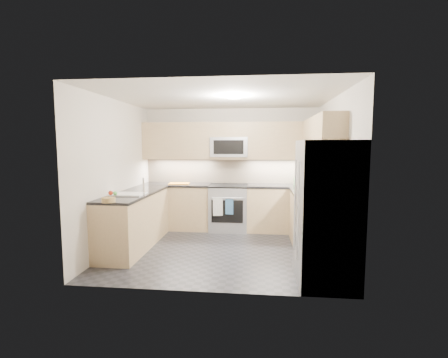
# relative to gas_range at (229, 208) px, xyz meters

# --- Properties ---
(floor) EXTENTS (3.60, 3.20, 0.00)m
(floor) POSITION_rel_gas_range_xyz_m (0.00, -1.28, -0.46)
(floor) COLOR black
(floor) RESTS_ON ground
(ceiling) EXTENTS (3.60, 3.20, 0.02)m
(ceiling) POSITION_rel_gas_range_xyz_m (0.00, -1.28, 2.04)
(ceiling) COLOR beige
(ceiling) RESTS_ON wall_back
(wall_back) EXTENTS (3.60, 0.02, 2.50)m
(wall_back) POSITION_rel_gas_range_xyz_m (0.00, 0.32, 0.79)
(wall_back) COLOR #BBB2A3
(wall_back) RESTS_ON floor
(wall_front) EXTENTS (3.60, 0.02, 2.50)m
(wall_front) POSITION_rel_gas_range_xyz_m (0.00, -2.88, 0.79)
(wall_front) COLOR #BBB2A3
(wall_front) RESTS_ON floor
(wall_left) EXTENTS (0.02, 3.20, 2.50)m
(wall_left) POSITION_rel_gas_range_xyz_m (-1.80, -1.28, 0.79)
(wall_left) COLOR #BBB2A3
(wall_left) RESTS_ON floor
(wall_right) EXTENTS (0.02, 3.20, 2.50)m
(wall_right) POSITION_rel_gas_range_xyz_m (1.80, -1.28, 0.79)
(wall_right) COLOR #BBB2A3
(wall_right) RESTS_ON floor
(base_cab_back_left) EXTENTS (1.42, 0.60, 0.90)m
(base_cab_back_left) POSITION_rel_gas_range_xyz_m (-1.09, 0.02, -0.01)
(base_cab_back_left) COLOR tan
(base_cab_back_left) RESTS_ON floor
(base_cab_back_right) EXTENTS (1.42, 0.60, 0.90)m
(base_cab_back_right) POSITION_rel_gas_range_xyz_m (1.09, 0.02, -0.01)
(base_cab_back_right) COLOR tan
(base_cab_back_right) RESTS_ON floor
(base_cab_right) EXTENTS (0.60, 1.70, 0.90)m
(base_cab_right) POSITION_rel_gas_range_xyz_m (1.50, -1.12, -0.01)
(base_cab_right) COLOR tan
(base_cab_right) RESTS_ON floor
(base_cab_peninsula) EXTENTS (0.60, 2.00, 0.90)m
(base_cab_peninsula) POSITION_rel_gas_range_xyz_m (-1.50, -1.28, -0.01)
(base_cab_peninsula) COLOR tan
(base_cab_peninsula) RESTS_ON floor
(countertop_back_left) EXTENTS (1.42, 0.63, 0.04)m
(countertop_back_left) POSITION_rel_gas_range_xyz_m (-1.09, 0.02, 0.47)
(countertop_back_left) COLOR black
(countertop_back_left) RESTS_ON base_cab_back_left
(countertop_back_right) EXTENTS (1.42, 0.63, 0.04)m
(countertop_back_right) POSITION_rel_gas_range_xyz_m (1.09, 0.02, 0.47)
(countertop_back_right) COLOR black
(countertop_back_right) RESTS_ON base_cab_back_right
(countertop_right) EXTENTS (0.63, 1.70, 0.04)m
(countertop_right) POSITION_rel_gas_range_xyz_m (1.50, -1.12, 0.47)
(countertop_right) COLOR black
(countertop_right) RESTS_ON base_cab_right
(countertop_peninsula) EXTENTS (0.63, 2.00, 0.04)m
(countertop_peninsula) POSITION_rel_gas_range_xyz_m (-1.50, -1.28, 0.47)
(countertop_peninsula) COLOR black
(countertop_peninsula) RESTS_ON base_cab_peninsula
(upper_cab_back) EXTENTS (3.60, 0.35, 0.75)m
(upper_cab_back) POSITION_rel_gas_range_xyz_m (0.00, 0.15, 1.37)
(upper_cab_back) COLOR tan
(upper_cab_back) RESTS_ON wall_back
(upper_cab_right) EXTENTS (0.35, 1.95, 0.75)m
(upper_cab_right) POSITION_rel_gas_range_xyz_m (1.62, -1.00, 1.37)
(upper_cab_right) COLOR tan
(upper_cab_right) RESTS_ON wall_right
(backsplash_back) EXTENTS (3.60, 0.01, 0.51)m
(backsplash_back) POSITION_rel_gas_range_xyz_m (0.00, 0.32, 0.74)
(backsplash_back) COLOR tan
(backsplash_back) RESTS_ON wall_back
(backsplash_right) EXTENTS (0.01, 2.30, 0.51)m
(backsplash_right) POSITION_rel_gas_range_xyz_m (1.80, -0.82, 0.74)
(backsplash_right) COLOR tan
(backsplash_right) RESTS_ON wall_right
(gas_range) EXTENTS (0.76, 0.65, 0.91)m
(gas_range) POSITION_rel_gas_range_xyz_m (0.00, 0.00, 0.00)
(gas_range) COLOR #96979D
(gas_range) RESTS_ON floor
(range_cooktop) EXTENTS (0.76, 0.65, 0.03)m
(range_cooktop) POSITION_rel_gas_range_xyz_m (0.00, 0.00, 0.46)
(range_cooktop) COLOR black
(range_cooktop) RESTS_ON gas_range
(oven_door_glass) EXTENTS (0.62, 0.02, 0.45)m
(oven_door_glass) POSITION_rel_gas_range_xyz_m (0.00, -0.33, -0.01)
(oven_door_glass) COLOR black
(oven_door_glass) RESTS_ON gas_range
(oven_handle) EXTENTS (0.60, 0.02, 0.02)m
(oven_handle) POSITION_rel_gas_range_xyz_m (0.00, -0.35, 0.26)
(oven_handle) COLOR #B2B5BA
(oven_handle) RESTS_ON gas_range
(microwave) EXTENTS (0.76, 0.40, 0.40)m
(microwave) POSITION_rel_gas_range_xyz_m (0.00, 0.12, 1.24)
(microwave) COLOR #989A9F
(microwave) RESTS_ON upper_cab_back
(microwave_door) EXTENTS (0.60, 0.01, 0.28)m
(microwave_door) POSITION_rel_gas_range_xyz_m (0.00, -0.08, 1.24)
(microwave_door) COLOR black
(microwave_door) RESTS_ON microwave
(refrigerator) EXTENTS (0.70, 0.90, 1.80)m
(refrigerator) POSITION_rel_gas_range_xyz_m (1.45, -2.43, 0.45)
(refrigerator) COLOR #94969B
(refrigerator) RESTS_ON floor
(fridge_handle_left) EXTENTS (0.02, 0.02, 1.20)m
(fridge_handle_left) POSITION_rel_gas_range_xyz_m (1.08, -2.61, 0.49)
(fridge_handle_left) COLOR #B2B5BA
(fridge_handle_left) RESTS_ON refrigerator
(fridge_handle_right) EXTENTS (0.02, 0.02, 1.20)m
(fridge_handle_right) POSITION_rel_gas_range_xyz_m (1.08, -2.25, 0.49)
(fridge_handle_right) COLOR #B2B5BA
(fridge_handle_right) RESTS_ON refrigerator
(sink_basin) EXTENTS (0.52, 0.38, 0.16)m
(sink_basin) POSITION_rel_gas_range_xyz_m (-1.50, -1.53, 0.42)
(sink_basin) COLOR white
(sink_basin) RESTS_ON base_cab_peninsula
(faucet) EXTENTS (0.03, 0.03, 0.28)m
(faucet) POSITION_rel_gas_range_xyz_m (-1.24, -1.53, 0.62)
(faucet) COLOR silver
(faucet) RESTS_ON countertop_peninsula
(utensil_bowl) EXTENTS (0.30, 0.30, 0.14)m
(utensil_bowl) POSITION_rel_gas_range_xyz_m (1.44, 0.07, 0.56)
(utensil_bowl) COLOR #53B04B
(utensil_bowl) RESTS_ON countertop_back_right
(cutting_board) EXTENTS (0.44, 0.33, 0.01)m
(cutting_board) POSITION_rel_gas_range_xyz_m (-1.04, 0.03, 0.49)
(cutting_board) COLOR orange
(cutting_board) RESTS_ON countertop_back_left
(fruit_basket) EXTENTS (0.23, 0.23, 0.07)m
(fruit_basket) POSITION_rel_gas_range_xyz_m (-1.50, -2.23, 0.52)
(fruit_basket) COLOR #9C7E49
(fruit_basket) RESTS_ON countertop_peninsula
(fruit_apple) EXTENTS (0.07, 0.07, 0.07)m
(fruit_apple) POSITION_rel_gas_range_xyz_m (-1.52, -2.11, 0.60)
(fruit_apple) COLOR #A02612
(fruit_apple) RESTS_ON fruit_basket
(fruit_pear) EXTENTS (0.06, 0.06, 0.06)m
(fruit_pear) POSITION_rel_gas_range_xyz_m (-1.43, -2.14, 0.60)
(fruit_pear) COLOR #56BC50
(fruit_pear) RESTS_ON fruit_basket
(dish_towel_check) EXTENTS (0.19, 0.05, 0.36)m
(dish_towel_check) POSITION_rel_gas_range_xyz_m (-0.18, -0.37, 0.10)
(dish_towel_check) COLOR silver
(dish_towel_check) RESTS_ON oven_handle
(dish_towel_blue) EXTENTS (0.15, 0.05, 0.29)m
(dish_towel_blue) POSITION_rel_gas_range_xyz_m (0.04, -0.37, 0.10)
(dish_towel_blue) COLOR #346190
(dish_towel_blue) RESTS_ON oven_handle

